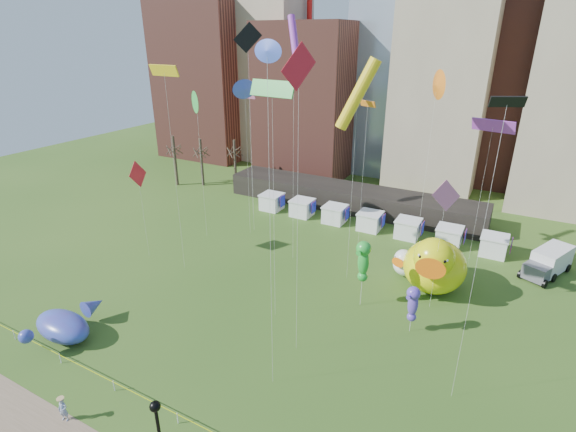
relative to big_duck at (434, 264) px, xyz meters
The scene contains 30 objects.
ground 27.32m from the big_duck, 114.60° to the right, with size 160.00×160.00×0.00m, color #2B4E18.
skyline 41.79m from the big_duck, 103.98° to the left, with size 101.00×23.00×68.00m.
pavilion 23.14m from the big_duck, 131.49° to the left, with size 38.00×6.00×3.20m, color black.
vendor_tents 15.40m from the big_duck, 132.29° to the left, with size 33.24×2.80×2.40m.
bare_trees 44.41m from the big_duck, 159.08° to the left, with size 8.44×6.44×8.50m.
caution_tape 27.25m from the big_duck, 114.60° to the right, with size 50.00×0.06×0.90m.
big_duck is the anchor object (origin of this frame).
small_duck 3.74m from the big_duck, 149.02° to the left, with size 4.10×4.67×3.28m.
seahorse_green 8.26m from the big_duck, 132.51° to the right, with size 1.54×1.85×6.74m.
seahorse_purple 7.71m from the big_duck, 91.86° to the right, with size 1.41×1.61×4.50m.
whale_inflatable 34.18m from the big_duck, 139.25° to the right, with size 5.92×7.45×2.55m.
lamppost 29.44m from the big_duck, 108.60° to the right, with size 0.61×0.61×5.85m.
box_truck 13.98m from the big_duck, 42.42° to the left, with size 4.89×7.00×2.81m.
woman 33.47m from the big_duck, 122.81° to the right, with size 0.66×0.43×1.80m, color silver.
kite_0 32.36m from the big_duck, 165.20° to the right, with size 0.75×3.06×11.45m.
kite_1 30.98m from the big_duck, 162.58° to the left, with size 1.88×0.54×16.78m.
kite_2 22.28m from the big_duck, 72.69° to the right, with size 1.85×1.14×20.82m.
kite_3 23.51m from the big_duck, 136.57° to the right, with size 4.01×1.10×20.72m.
kite_4 18.08m from the big_duck, 167.95° to the right, with size 3.96×2.35×22.13m.
kite_5 28.20m from the big_duck, behind, with size 0.98×2.15×19.17m.
kite_6 16.98m from the big_duck, 143.24° to the left, with size 1.46×2.49×21.03m.
kite_7 25.74m from the big_duck, behind, with size 2.22×2.21×25.64m.
kite_8 24.72m from the big_duck, 118.82° to the right, with size 1.05×2.81×23.45m.
kite_9 8.70m from the big_duck, 80.44° to the right, with size 2.04×2.11×12.66m.
kite_10 31.39m from the big_duck, behind, with size 2.47×2.22×25.19m.
kite_11 31.29m from the big_duck, behind, with size 2.13×1.81×18.01m.
kite_12 31.71m from the big_duck, 161.52° to the right, with size 3.41×0.65×21.29m.
kite_13 28.10m from the big_duck, 112.65° to the right, with size 1.25×0.31×23.61m.
kite_14 17.39m from the big_duck, 156.06° to the left, with size 1.97×1.18×17.59m.
kite_15 14.37m from the big_duck, 66.29° to the left, with size 4.04×1.47×16.41m.
Camera 1 is at (16.51, -15.11, 23.77)m, focal length 27.00 mm.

